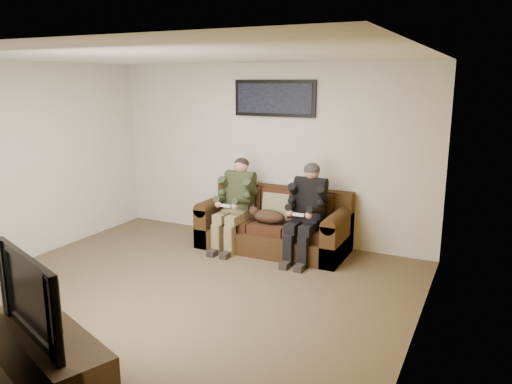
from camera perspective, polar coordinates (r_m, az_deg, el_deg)
The scene contains 15 objects.
floor at distance 5.86m, azimuth -8.03°, elevation -11.16°, with size 5.00×5.00×0.00m, color brown.
ceiling at distance 5.37m, azimuth -8.91°, elevation 15.12°, with size 5.00×5.00×0.00m, color silver.
wall_back at distance 7.41m, azimuth 1.39°, elevation 4.48°, with size 5.00×5.00×0.00m, color beige.
wall_left at distance 7.17m, azimuth -25.24°, elevation 2.99°, with size 4.50×4.50×0.00m, color beige.
wall_right at distance 4.58m, azimuth 18.40°, elevation -1.33°, with size 4.50×4.50×0.00m, color beige.
accent_wall_right at distance 4.58m, azimuth 18.28°, elevation -1.32°, with size 4.50×4.50×0.00m, color #AE8011.
sofa at distance 7.12m, azimuth 2.20°, elevation -3.95°, with size 2.08×0.90×0.85m.
throw_pillow at distance 7.08m, azimuth 2.35°, elevation -1.66°, with size 0.40×0.11×0.38m, color #7F7853.
throw_blanket at distance 7.48m, azimuth -1.37°, elevation 1.07°, with size 0.43×0.21×0.08m, color tan.
person_left at distance 7.09m, azimuth -2.30°, elevation -0.76°, with size 0.51×0.87×1.27m.
person_right at distance 6.67m, azimuth 5.84°, elevation -1.66°, with size 0.51×0.86×1.28m.
cat at distance 6.91m, azimuth 1.32°, elevation -2.76°, with size 0.66×0.26×0.24m.
framed_poster at distance 7.26m, azimuth 2.12°, elevation 10.65°, with size 1.25×0.05×0.52m.
tv_stand at distance 4.44m, azimuth -22.48°, elevation -17.08°, with size 1.44×0.46×0.45m, color #322110.
television at distance 4.20m, azimuth -23.12°, elevation -10.44°, with size 1.15×0.15×0.66m, color black.
Camera 1 is at (3.04, -4.42, 2.36)m, focal length 35.00 mm.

